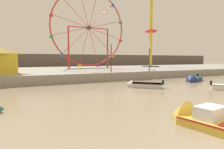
{
  "coord_description": "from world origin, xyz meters",
  "views": [
    {
      "loc": [
        -7.11,
        -3.42,
        2.88
      ],
      "look_at": [
        1.01,
        12.69,
        1.45
      ],
      "focal_mm": 31.17,
      "sensor_mm": 36.0,
      "label": 1
    }
  ],
  "objects_px": {
    "ferris_wheel_red_frame": "(89,29)",
    "promenade_lamp_near": "(149,55)",
    "carnival_booth_yellow_awning": "(0,60)",
    "promenade_lamp_far": "(111,53)",
    "motorboat_mustard_yellow": "(201,119)",
    "motorboat_navy_blue": "(193,79)",
    "motorboat_pale_grey": "(141,85)",
    "drop_tower_yellow_tower": "(151,36)"
  },
  "relations": [
    {
      "from": "carnival_booth_yellow_awning",
      "to": "promenade_lamp_far",
      "type": "bearing_deg",
      "value": -11.18
    },
    {
      "from": "motorboat_navy_blue",
      "to": "promenade_lamp_near",
      "type": "distance_m",
      "value": 6.92
    },
    {
      "from": "promenade_lamp_near",
      "to": "carnival_booth_yellow_awning",
      "type": "bearing_deg",
      "value": 169.49
    },
    {
      "from": "ferris_wheel_red_frame",
      "to": "promenade_lamp_far",
      "type": "relative_size",
      "value": 3.63
    },
    {
      "from": "motorboat_mustard_yellow",
      "to": "drop_tower_yellow_tower",
      "type": "relative_size",
      "value": 0.25
    },
    {
      "from": "drop_tower_yellow_tower",
      "to": "carnival_booth_yellow_awning",
      "type": "bearing_deg",
      "value": -162.49
    },
    {
      "from": "ferris_wheel_red_frame",
      "to": "promenade_lamp_near",
      "type": "relative_size",
      "value": 4.06
    },
    {
      "from": "motorboat_pale_grey",
      "to": "ferris_wheel_red_frame",
      "type": "relative_size",
      "value": 0.23
    },
    {
      "from": "motorboat_pale_grey",
      "to": "ferris_wheel_red_frame",
      "type": "height_order",
      "value": "ferris_wheel_red_frame"
    },
    {
      "from": "ferris_wheel_red_frame",
      "to": "drop_tower_yellow_tower",
      "type": "xyz_separation_m",
      "value": [
        15.29,
        1.18,
        -0.3
      ]
    },
    {
      "from": "motorboat_navy_blue",
      "to": "motorboat_mustard_yellow",
      "type": "distance_m",
      "value": 18.15
    },
    {
      "from": "drop_tower_yellow_tower",
      "to": "carnival_booth_yellow_awning",
      "type": "relative_size",
      "value": 3.71
    },
    {
      "from": "motorboat_navy_blue",
      "to": "carnival_booth_yellow_awning",
      "type": "bearing_deg",
      "value": -49.04
    },
    {
      "from": "carnival_booth_yellow_awning",
      "to": "ferris_wheel_red_frame",
      "type": "bearing_deg",
      "value": 31.8
    },
    {
      "from": "carnival_booth_yellow_awning",
      "to": "promenade_lamp_near",
      "type": "relative_size",
      "value": 1.19
    },
    {
      "from": "motorboat_mustard_yellow",
      "to": "ferris_wheel_red_frame",
      "type": "height_order",
      "value": "ferris_wheel_red_frame"
    },
    {
      "from": "ferris_wheel_red_frame",
      "to": "motorboat_mustard_yellow",
      "type": "bearing_deg",
      "value": -100.6
    },
    {
      "from": "motorboat_navy_blue",
      "to": "motorboat_pale_grey",
      "type": "height_order",
      "value": "motorboat_navy_blue"
    },
    {
      "from": "motorboat_pale_grey",
      "to": "promenade_lamp_near",
      "type": "xyz_separation_m",
      "value": [
        6.2,
        6.8,
        3.23
      ]
    },
    {
      "from": "motorboat_pale_grey",
      "to": "ferris_wheel_red_frame",
      "type": "xyz_separation_m",
      "value": [
        1.12,
        18.47,
        8.22
      ]
    },
    {
      "from": "motorboat_navy_blue",
      "to": "ferris_wheel_red_frame",
      "type": "bearing_deg",
      "value": -91.66
    },
    {
      "from": "carnival_booth_yellow_awning",
      "to": "motorboat_pale_grey",
      "type": "bearing_deg",
      "value": -36.58
    },
    {
      "from": "motorboat_mustard_yellow",
      "to": "carnival_booth_yellow_awning",
      "type": "distance_m",
      "value": 22.76
    },
    {
      "from": "drop_tower_yellow_tower",
      "to": "promenade_lamp_far",
      "type": "height_order",
      "value": "drop_tower_yellow_tower"
    },
    {
      "from": "promenade_lamp_near",
      "to": "promenade_lamp_far",
      "type": "xyz_separation_m",
      "value": [
        -6.02,
        0.49,
        0.24
      ]
    },
    {
      "from": "ferris_wheel_red_frame",
      "to": "promenade_lamp_far",
      "type": "height_order",
      "value": "ferris_wheel_red_frame"
    },
    {
      "from": "ferris_wheel_red_frame",
      "to": "promenade_lamp_far",
      "type": "distance_m",
      "value": 12.19
    },
    {
      "from": "motorboat_navy_blue",
      "to": "carnival_booth_yellow_awning",
      "type": "distance_m",
      "value": 24.13
    },
    {
      "from": "promenade_lamp_far",
      "to": "motorboat_pale_grey",
      "type": "bearing_deg",
      "value": -91.48
    },
    {
      "from": "motorboat_pale_grey",
      "to": "promenade_lamp_near",
      "type": "distance_m",
      "value": 9.75
    },
    {
      "from": "ferris_wheel_red_frame",
      "to": "promenade_lamp_far",
      "type": "xyz_separation_m",
      "value": [
        -0.93,
        -11.19,
        -4.75
      ]
    },
    {
      "from": "motorboat_mustard_yellow",
      "to": "promenade_lamp_far",
      "type": "height_order",
      "value": "promenade_lamp_far"
    },
    {
      "from": "motorboat_pale_grey",
      "to": "drop_tower_yellow_tower",
      "type": "relative_size",
      "value": 0.21
    },
    {
      "from": "carnival_booth_yellow_awning",
      "to": "motorboat_navy_blue",
      "type": "bearing_deg",
      "value": -19.69
    },
    {
      "from": "drop_tower_yellow_tower",
      "to": "carnival_booth_yellow_awning",
      "type": "distance_m",
      "value": 31.33
    },
    {
      "from": "promenade_lamp_near",
      "to": "ferris_wheel_red_frame",
      "type": "bearing_deg",
      "value": 113.54
    },
    {
      "from": "motorboat_navy_blue",
      "to": "promenade_lamp_near",
      "type": "height_order",
      "value": "promenade_lamp_near"
    },
    {
      "from": "drop_tower_yellow_tower",
      "to": "promenade_lamp_near",
      "type": "height_order",
      "value": "drop_tower_yellow_tower"
    },
    {
      "from": "motorboat_navy_blue",
      "to": "ferris_wheel_red_frame",
      "type": "height_order",
      "value": "ferris_wheel_red_frame"
    },
    {
      "from": "motorboat_mustard_yellow",
      "to": "motorboat_pale_grey",
      "type": "bearing_deg",
      "value": -32.04
    },
    {
      "from": "ferris_wheel_red_frame",
      "to": "promenade_lamp_near",
      "type": "distance_m",
      "value": 13.68
    },
    {
      "from": "motorboat_pale_grey",
      "to": "drop_tower_yellow_tower",
      "type": "xyz_separation_m",
      "value": [
        16.41,
        19.65,
        7.93
      ]
    }
  ]
}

